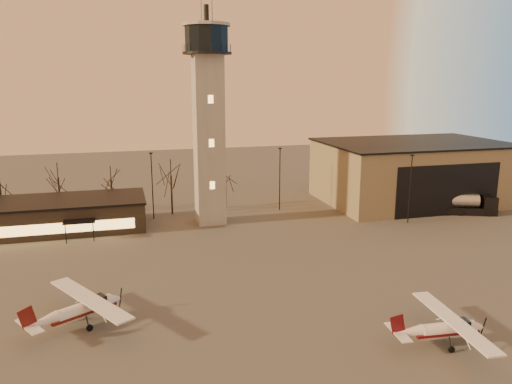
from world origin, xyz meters
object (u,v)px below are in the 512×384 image
cessna_front (449,332)px  terminal (52,215)px  cessna_rear (86,312)px  fuel_truck (466,206)px  hangar (413,172)px  control_tower (208,111)px

cessna_front → terminal: bearing=134.3°
cessna_rear → fuel_truck: cessna_rear is taller
hangar → cessna_front: size_ratio=2.82×
cessna_front → cessna_rear: cessna_rear is taller
hangar → cessna_front: (-23.93, -43.39, -4.13)m
control_tower → cessna_rear: 35.81m
control_tower → cessna_front: size_ratio=3.01×
control_tower → cessna_front: control_tower is taller
cessna_rear → fuel_truck: 59.79m
control_tower → terminal: (-21.99, 1.98, -14.17)m
control_tower → cessna_front: (12.07, -39.41, -15.31)m
control_tower → fuel_truck: 42.73m
hangar → terminal: bearing=-178.0°
hangar → fuel_truck: bearing=-70.4°
terminal → fuel_truck: terminal is taller
terminal → fuel_truck: size_ratio=2.81×
hangar → fuel_truck: (3.55, -9.96, -3.87)m
hangar → cessna_rear: (-51.95, -32.20, -4.03)m
terminal → cessna_rear: bearing=-78.7°
control_tower → cessna_rear: bearing=-119.5°
cessna_front → fuel_truck: bearing=55.4°
cessna_rear → terminal: bearing=70.8°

